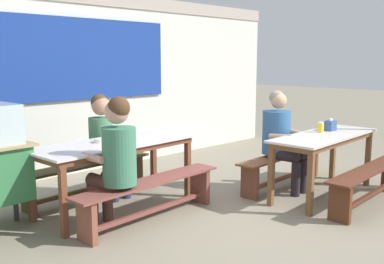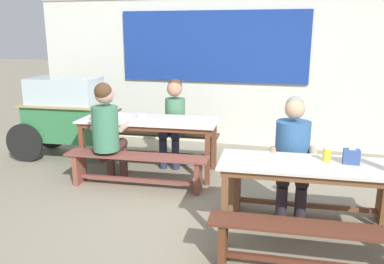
{
  "view_description": "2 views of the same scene",
  "coord_description": "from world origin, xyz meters",
  "px_view_note": "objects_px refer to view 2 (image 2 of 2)",
  "views": [
    {
      "loc": [
        -3.69,
        -2.84,
        1.63
      ],
      "look_at": [
        -0.39,
        0.54,
        0.85
      ],
      "focal_mm": 40.86,
      "sensor_mm": 36.0,
      "label": 1
    },
    {
      "loc": [
        0.84,
        -3.77,
        1.89
      ],
      "look_at": [
        -0.31,
        0.58,
        0.74
      ],
      "focal_mm": 37.16,
      "sensor_mm": 36.0,
      "label": 2
    }
  ],
  "objects_px": {
    "bench_far_front": "(137,166)",
    "person_right_near_table": "(292,151)",
    "soup_bowl": "(142,116)",
    "bench_near_front": "(318,244)",
    "food_cart": "(65,111)",
    "condiment_jar": "(327,154)",
    "dining_table_far": "(149,125)",
    "dining_table_near": "(315,173)",
    "bench_near_back": "(308,189)",
    "bench_far_back": "(161,141)",
    "tissue_box": "(351,156)",
    "person_left_back_turned": "(107,127)",
    "person_center_facing": "(174,116)"
  },
  "relations": [
    {
      "from": "food_cart",
      "to": "condiment_jar",
      "type": "xyz_separation_m",
      "value": [
        3.67,
        -1.59,
        0.1
      ]
    },
    {
      "from": "person_center_facing",
      "to": "tissue_box",
      "type": "height_order",
      "value": "person_center_facing"
    },
    {
      "from": "bench_near_front",
      "to": "condiment_jar",
      "type": "relative_size",
      "value": 13.53
    },
    {
      "from": "dining_table_near",
      "to": "person_center_facing",
      "type": "height_order",
      "value": "person_center_facing"
    },
    {
      "from": "dining_table_far",
      "to": "tissue_box",
      "type": "distance_m",
      "value": 2.7
    },
    {
      "from": "dining_table_far",
      "to": "bench_near_back",
      "type": "relative_size",
      "value": 1.09
    },
    {
      "from": "dining_table_far",
      "to": "bench_far_back",
      "type": "bearing_deg",
      "value": 93.51
    },
    {
      "from": "bench_far_back",
      "to": "bench_near_front",
      "type": "relative_size",
      "value": 1.0
    },
    {
      "from": "bench_far_front",
      "to": "person_left_back_turned",
      "type": "xyz_separation_m",
      "value": [
        -0.39,
        0.03,
        0.46
      ]
    },
    {
      "from": "bench_near_front",
      "to": "dining_table_far",
      "type": "bearing_deg",
      "value": 138.01
    },
    {
      "from": "bench_near_front",
      "to": "food_cart",
      "type": "relative_size",
      "value": 1.08
    },
    {
      "from": "dining_table_near",
      "to": "condiment_jar",
      "type": "distance_m",
      "value": 0.21
    },
    {
      "from": "bench_far_back",
      "to": "person_right_near_table",
      "type": "relative_size",
      "value": 1.38
    },
    {
      "from": "dining_table_far",
      "to": "condiment_jar",
      "type": "xyz_separation_m",
      "value": [
        2.18,
        -1.23,
        0.14
      ]
    },
    {
      "from": "dining_table_far",
      "to": "dining_table_near",
      "type": "height_order",
      "value": "same"
    },
    {
      "from": "dining_table_near",
      "to": "soup_bowl",
      "type": "height_order",
      "value": "soup_bowl"
    },
    {
      "from": "dining_table_far",
      "to": "bench_near_back",
      "type": "height_order",
      "value": "dining_table_far"
    },
    {
      "from": "dining_table_far",
      "to": "tissue_box",
      "type": "height_order",
      "value": "tissue_box"
    },
    {
      "from": "dining_table_near",
      "to": "bench_near_front",
      "type": "relative_size",
      "value": 1.0
    },
    {
      "from": "person_right_near_table",
      "to": "person_center_facing",
      "type": "distance_m",
      "value": 2.16
    },
    {
      "from": "food_cart",
      "to": "tissue_box",
      "type": "relative_size",
      "value": 10.63
    },
    {
      "from": "dining_table_far",
      "to": "bench_far_front",
      "type": "distance_m",
      "value": 0.68
    },
    {
      "from": "dining_table_near",
      "to": "person_left_back_turned",
      "type": "bearing_deg",
      "value": 161.35
    },
    {
      "from": "food_cart",
      "to": "person_right_near_table",
      "type": "bearing_deg",
      "value": -19.8
    },
    {
      "from": "condiment_jar",
      "to": "person_right_near_table",
      "type": "bearing_deg",
      "value": 128.96
    },
    {
      "from": "person_left_back_turned",
      "to": "soup_bowl",
      "type": "bearing_deg",
      "value": 70.57
    },
    {
      "from": "bench_far_back",
      "to": "bench_near_front",
      "type": "distance_m",
      "value": 3.26
    },
    {
      "from": "dining_table_far",
      "to": "food_cart",
      "type": "bearing_deg",
      "value": 166.61
    },
    {
      "from": "bench_far_front",
      "to": "condiment_jar",
      "type": "relative_size",
      "value": 13.93
    },
    {
      "from": "dining_table_far",
      "to": "person_right_near_table",
      "type": "bearing_deg",
      "value": -24.57
    },
    {
      "from": "person_right_near_table",
      "to": "condiment_jar",
      "type": "relative_size",
      "value": 9.79
    },
    {
      "from": "bench_far_back",
      "to": "bench_far_front",
      "type": "bearing_deg",
      "value": -86.49
    },
    {
      "from": "bench_far_front",
      "to": "person_right_near_table",
      "type": "distance_m",
      "value": 1.91
    },
    {
      "from": "bench_far_front",
      "to": "soup_bowl",
      "type": "bearing_deg",
      "value": 105.22
    },
    {
      "from": "food_cart",
      "to": "soup_bowl",
      "type": "height_order",
      "value": "food_cart"
    },
    {
      "from": "person_right_near_table",
      "to": "soup_bowl",
      "type": "distance_m",
      "value": 2.22
    },
    {
      "from": "person_left_back_turned",
      "to": "person_center_facing",
      "type": "distance_m",
      "value": 1.15
    },
    {
      "from": "tissue_box",
      "to": "dining_table_near",
      "type": "bearing_deg",
      "value": -163.11
    },
    {
      "from": "food_cart",
      "to": "tissue_box",
      "type": "bearing_deg",
      "value": -22.56
    },
    {
      "from": "bench_near_front",
      "to": "person_left_back_turned",
      "type": "height_order",
      "value": "person_left_back_turned"
    },
    {
      "from": "food_cart",
      "to": "person_center_facing",
      "type": "distance_m",
      "value": 1.69
    },
    {
      "from": "dining_table_far",
      "to": "soup_bowl",
      "type": "xyz_separation_m",
      "value": [
        -0.14,
        0.08,
        0.1
      ]
    },
    {
      "from": "food_cart",
      "to": "person_right_near_table",
      "type": "xyz_separation_m",
      "value": [
        3.37,
        -1.21,
        -0.0
      ]
    },
    {
      "from": "dining_table_far",
      "to": "condiment_jar",
      "type": "bearing_deg",
      "value": -29.51
    },
    {
      "from": "dining_table_near",
      "to": "soup_bowl",
      "type": "distance_m",
      "value": 2.64
    },
    {
      "from": "dining_table_near",
      "to": "condiment_jar",
      "type": "height_order",
      "value": "condiment_jar"
    },
    {
      "from": "bench_far_front",
      "to": "soup_bowl",
      "type": "relative_size",
      "value": 14.46
    },
    {
      "from": "dining_table_near",
      "to": "tissue_box",
      "type": "relative_size",
      "value": 11.49
    },
    {
      "from": "food_cart",
      "to": "soup_bowl",
      "type": "xyz_separation_m",
      "value": [
        1.35,
        -0.27,
        0.06
      ]
    },
    {
      "from": "person_right_near_table",
      "to": "bench_near_front",
      "type": "bearing_deg",
      "value": -77.16
    }
  ]
}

